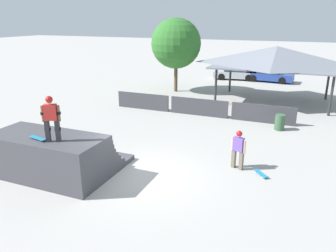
% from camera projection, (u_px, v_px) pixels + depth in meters
% --- Properties ---
extents(ground_plane, '(160.00, 160.00, 0.00)m').
position_uv_depth(ground_plane, '(142.00, 176.00, 12.51)').
color(ground_plane, '#A3A09B').
extents(quarter_pipe_ramp, '(4.44, 3.61, 1.65)m').
position_uv_depth(quarter_pipe_ramp, '(54.00, 156.00, 12.55)').
color(quarter_pipe_ramp, '#424247').
rests_on(quarter_pipe_ramp, ground).
extents(skater_on_deck, '(0.69, 0.44, 1.63)m').
position_uv_depth(skater_on_deck, '(51.00, 116.00, 11.16)').
color(skater_on_deck, '#2D2D33').
rests_on(skater_on_deck, quarter_pipe_ramp).
extents(skateboard_on_deck, '(0.84, 0.36, 0.09)m').
position_uv_depth(skateboard_on_deck, '(38.00, 138.00, 11.58)').
color(skateboard_on_deck, red).
rests_on(skateboard_on_deck, quarter_pipe_ramp).
extents(bystander_walking, '(0.62, 0.32, 1.60)m').
position_uv_depth(bystander_walking, '(238.00, 147.00, 12.88)').
color(bystander_walking, '#6B6051').
rests_on(bystander_walking, ground).
extents(skateboard_on_ground, '(0.65, 0.73, 0.09)m').
position_uv_depth(skateboard_on_ground, '(261.00, 174.00, 12.58)').
color(skateboard_on_ground, silver).
rests_on(skateboard_on_ground, ground).
extents(barrier_fence, '(11.31, 0.12, 1.05)m').
position_uv_depth(barrier_fence, '(199.00, 107.00, 20.14)').
color(barrier_fence, '#3D3D42').
rests_on(barrier_fence, ground).
extents(pavilion_shelter, '(8.45, 5.40, 3.91)m').
position_uv_depth(pavilion_shelter, '(276.00, 57.00, 22.53)').
color(pavilion_shelter, '#2D2D33').
rests_on(pavilion_shelter, ground).
extents(tree_beside_pavilion, '(3.92, 3.92, 5.79)m').
position_uv_depth(tree_beside_pavilion, '(176.00, 44.00, 25.72)').
color(tree_beside_pavilion, brown).
rests_on(tree_beside_pavilion, ground).
extents(trash_bin, '(0.52, 0.52, 0.85)m').
position_uv_depth(trash_bin, '(280.00, 122.00, 17.54)').
color(trash_bin, '#385B3D').
rests_on(trash_bin, ground).
extents(parked_car_silver, '(4.35, 2.19, 1.27)m').
position_uv_depth(parked_car_silver, '(235.00, 73.00, 31.89)').
color(parked_car_silver, '#A8AAAF').
rests_on(parked_car_silver, ground).
extents(parked_car_blue, '(4.43, 2.01, 1.27)m').
position_uv_depth(parked_car_blue, '(269.00, 75.00, 30.78)').
color(parked_car_blue, navy).
rests_on(parked_car_blue, ground).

